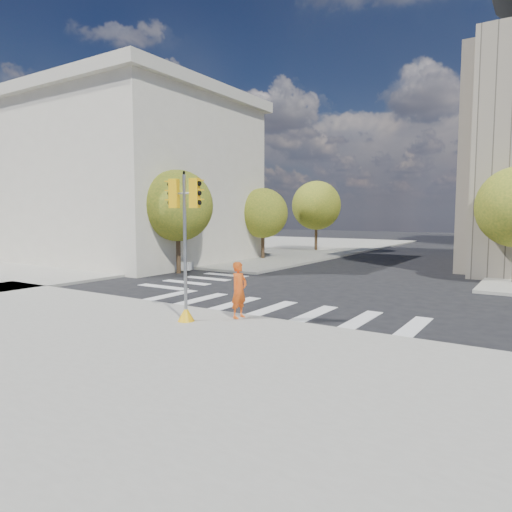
# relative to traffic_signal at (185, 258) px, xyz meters

# --- Properties ---
(ground) EXTENTS (160.00, 160.00, 0.00)m
(ground) POSITION_rel_traffic_signal_xyz_m (1.13, 5.95, -2.25)
(ground) COLOR black
(ground) RESTS_ON ground
(sidewalk_near) EXTENTS (30.00, 14.00, 0.15)m
(sidewalk_near) POSITION_rel_traffic_signal_xyz_m (1.13, -5.05, -2.18)
(sidewalk_near) COLOR gray
(sidewalk_near) RESTS_ON ground
(sidewalk_far_left) EXTENTS (28.00, 40.00, 0.15)m
(sidewalk_far_left) POSITION_rel_traffic_signal_xyz_m (-18.87, 31.95, -2.18)
(sidewalk_far_left) COLOR gray
(sidewalk_far_left) RESTS_ON ground
(classical_building) EXTENTS (19.00, 15.00, 12.70)m
(classical_building) POSITION_rel_traffic_signal_xyz_m (-18.87, 13.95, 4.19)
(classical_building) COLOR beige
(classical_building) RESTS_ON ground
(tree_lw_near) EXTENTS (4.40, 4.40, 6.41)m
(tree_lw_near) POSITION_rel_traffic_signal_xyz_m (-9.37, 9.95, 1.95)
(tree_lw_near) COLOR #382616
(tree_lw_near) RESTS_ON ground
(tree_lw_mid) EXTENTS (4.00, 4.00, 5.77)m
(tree_lw_mid) POSITION_rel_traffic_signal_xyz_m (-9.37, 19.95, 1.51)
(tree_lw_mid) COLOR #382616
(tree_lw_mid) RESTS_ON ground
(tree_lw_far) EXTENTS (4.80, 4.80, 6.95)m
(tree_lw_far) POSITION_rel_traffic_signal_xyz_m (-9.37, 29.95, 2.29)
(tree_lw_far) COLOR #382616
(tree_lw_far) RESTS_ON ground
(traffic_signal) EXTENTS (1.08, 0.56, 4.92)m
(traffic_signal) POSITION_rel_traffic_signal_xyz_m (0.00, 0.00, 0.00)
(traffic_signal) COLOR #ECAB0C
(traffic_signal) RESTS_ON sidewalk_near
(photographer) EXTENTS (0.51, 0.73, 1.93)m
(photographer) POSITION_rel_traffic_signal_xyz_m (1.21, 1.35, -1.14)
(photographer) COLOR #EB5616
(photographer) RESTS_ON sidewalk_near
(planter_wall) EXTENTS (5.89, 1.97, 0.50)m
(planter_wall) POSITION_rel_traffic_signal_xyz_m (-11.87, 9.82, -1.85)
(planter_wall) COLOR silver
(planter_wall) RESTS_ON sidewalk_left_near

